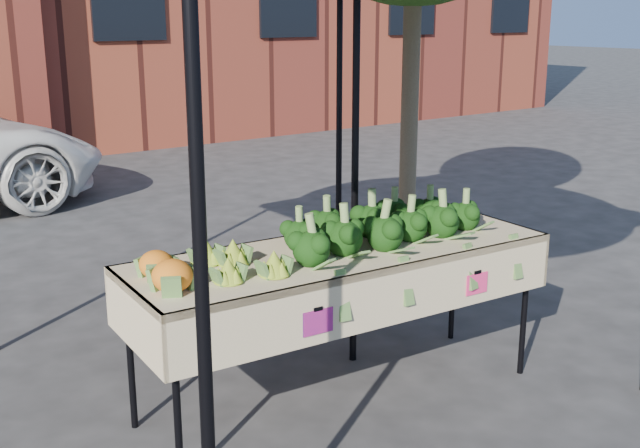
{
  "coord_description": "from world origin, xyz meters",
  "views": [
    {
      "loc": [
        -2.68,
        -3.2,
        2.15
      ],
      "look_at": [
        -0.11,
        0.18,
        1.0
      ],
      "focal_mm": 43.78,
      "sensor_mm": 36.0,
      "label": 1
    }
  ],
  "objects": [
    {
      "name": "cauliflower_pair",
      "position": [
        -1.14,
        0.05,
        0.98
      ],
      "size": [
        0.22,
        0.42,
        0.17
      ],
      "primitive_type": "ellipsoid",
      "color": "orange",
      "rests_on": "table"
    },
    {
      "name": "ground",
      "position": [
        0.0,
        0.0,
        0.0
      ],
      "size": [
        90.0,
        90.0,
        0.0
      ],
      "primitive_type": "plane",
      "color": "#272729"
    },
    {
      "name": "romanesco_cluster",
      "position": [
        -0.77,
        0.02,
        0.99
      ],
      "size": [
        0.42,
        0.56,
        0.19
      ],
      "primitive_type": "ellipsoid",
      "color": "#9CBE33",
      "rests_on": "table"
    },
    {
      "name": "table",
      "position": [
        -0.11,
        -0.02,
        0.45
      ],
      "size": [
        2.46,
        1.01,
        0.9
      ],
      "color": "beige",
      "rests_on": "ground"
    },
    {
      "name": "broccoli_heap",
      "position": [
        0.17,
        0.01,
        1.02
      ],
      "size": [
        1.36,
        0.56,
        0.24
      ],
      "primitive_type": "ellipsoid",
      "color": "black",
      "rests_on": "table"
    },
    {
      "name": "canopy",
      "position": [
        -0.07,
        0.42,
        1.37
      ],
      "size": [
        3.16,
        3.16,
        2.74
      ],
      "primitive_type": null,
      "color": "black",
      "rests_on": "ground"
    },
    {
      "name": "street_tree",
      "position": [
        1.48,
        1.14,
        1.93
      ],
      "size": [
        1.96,
        1.96,
        3.87
      ],
      "primitive_type": null,
      "color": "#1E4C14",
      "rests_on": "ground"
    }
  ]
}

